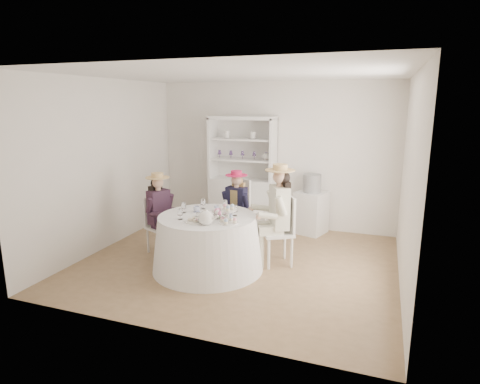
% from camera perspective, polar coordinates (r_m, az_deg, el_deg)
% --- Properties ---
extents(ground, '(4.50, 4.50, 0.00)m').
position_cam_1_polar(ground, '(6.06, -0.32, -9.93)').
color(ground, brown).
rests_on(ground, ground).
extents(ceiling, '(4.50, 4.50, 0.00)m').
position_cam_1_polar(ceiling, '(5.61, -0.36, 16.46)').
color(ceiling, white).
rests_on(ceiling, wall_back).
extents(wall_back, '(4.50, 0.00, 4.50)m').
position_cam_1_polar(wall_back, '(7.57, 4.88, 5.19)').
color(wall_back, white).
rests_on(wall_back, ground).
extents(wall_front, '(4.50, 0.00, 4.50)m').
position_cam_1_polar(wall_front, '(3.91, -10.46, -2.06)').
color(wall_front, white).
rests_on(wall_front, ground).
extents(wall_left, '(0.00, 4.50, 4.50)m').
position_cam_1_polar(wall_left, '(6.78, -18.54, 3.71)').
color(wall_left, white).
rests_on(wall_left, ground).
extents(wall_right, '(0.00, 4.50, 4.50)m').
position_cam_1_polar(wall_right, '(5.36, 22.89, 1.13)').
color(wall_right, white).
rests_on(wall_right, ground).
extents(tea_table, '(1.57, 1.57, 0.78)m').
position_cam_1_polar(tea_table, '(5.72, -4.61, -7.20)').
color(tea_table, white).
rests_on(tea_table, ground).
extents(hutch, '(1.37, 0.83, 2.08)m').
position_cam_1_polar(hutch, '(7.61, 0.40, 0.60)').
color(hutch, silver).
rests_on(hutch, ground).
extents(side_table, '(0.62, 0.62, 0.76)m').
position_cam_1_polar(side_table, '(7.36, 10.05, -2.88)').
color(side_table, silver).
rests_on(side_table, ground).
extents(hatbox, '(0.35, 0.35, 0.32)m').
position_cam_1_polar(hatbox, '(7.24, 10.21, 1.24)').
color(hatbox, black).
rests_on(hatbox, side_table).
extents(guest_left, '(0.54, 0.49, 1.28)m').
position_cam_1_polar(guest_left, '(6.33, -11.35, -2.31)').
color(guest_left, silver).
rests_on(guest_left, ground).
extents(guest_mid, '(0.47, 0.49, 1.26)m').
position_cam_1_polar(guest_mid, '(6.50, -0.58, -1.74)').
color(guest_mid, silver).
rests_on(guest_mid, ground).
extents(guest_right, '(0.63, 0.58, 1.48)m').
position_cam_1_polar(guest_right, '(5.76, 5.36, -2.43)').
color(guest_right, silver).
rests_on(guest_right, ground).
extents(spare_chair, '(0.60, 0.60, 1.06)m').
position_cam_1_polar(spare_chair, '(7.00, 1.10, -1.91)').
color(spare_chair, silver).
rests_on(spare_chair, ground).
extents(teacup_a, '(0.11, 0.11, 0.07)m').
position_cam_1_polar(teacup_a, '(5.79, -6.19, -2.49)').
color(teacup_a, white).
rests_on(teacup_a, tea_table).
extents(teacup_b, '(0.08, 0.08, 0.07)m').
position_cam_1_polar(teacup_b, '(5.82, -3.36, -2.40)').
color(teacup_b, white).
rests_on(teacup_b, tea_table).
extents(teacup_c, '(0.10, 0.10, 0.06)m').
position_cam_1_polar(teacup_c, '(5.59, -1.55, -3.03)').
color(teacup_c, white).
rests_on(teacup_c, tea_table).
extents(flower_bowl, '(0.23, 0.23, 0.05)m').
position_cam_1_polar(flower_bowl, '(5.46, -2.74, -3.51)').
color(flower_bowl, white).
rests_on(flower_bowl, tea_table).
extents(flower_arrangement, '(0.18, 0.17, 0.07)m').
position_cam_1_polar(flower_arrangement, '(5.45, -2.80, -2.90)').
color(flower_arrangement, pink).
rests_on(flower_arrangement, tea_table).
extents(table_teapot, '(0.28, 0.20, 0.21)m').
position_cam_1_polar(table_teapot, '(5.18, -4.84, -3.68)').
color(table_teapot, white).
rests_on(table_teapot, tea_table).
extents(sandwich_plate, '(0.27, 0.27, 0.06)m').
position_cam_1_polar(sandwich_plate, '(5.33, -6.40, -4.07)').
color(sandwich_plate, white).
rests_on(sandwich_plate, tea_table).
extents(cupcake_stand, '(0.26, 0.26, 0.24)m').
position_cam_1_polar(cupcake_stand, '(5.22, -1.66, -3.51)').
color(cupcake_stand, white).
rests_on(cupcake_stand, tea_table).
extents(stemware_set, '(0.83, 0.83, 0.15)m').
position_cam_1_polar(stemware_set, '(5.58, -4.70, -2.66)').
color(stemware_set, white).
rests_on(stemware_set, tea_table).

